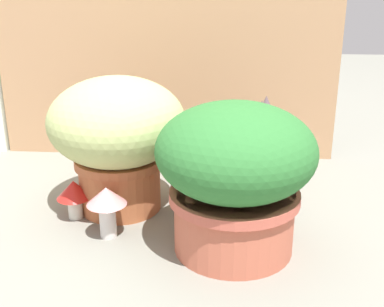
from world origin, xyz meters
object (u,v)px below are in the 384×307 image
object	(u,v)px
cat	(232,154)
mushroom_ornament_pink	(107,202)
grass_planter	(117,134)
leafy_planter	(235,173)
mushroom_ornament_red	(74,193)

from	to	relation	value
cat	mushroom_ornament_pink	bearing A→B (deg)	-135.27
grass_planter	leafy_planter	xyz separation A→B (m)	(0.33, -0.21, -0.02)
grass_planter	mushroom_ornament_pink	xyz separation A→B (m)	(0.00, -0.17, -0.13)
mushroom_ornament_red	grass_planter	bearing A→B (deg)	33.38
leafy_planter	mushroom_ornament_red	distance (m)	0.48
cat	mushroom_ornament_red	world-z (taller)	cat
leafy_planter	cat	bearing A→B (deg)	90.89
leafy_planter	mushroom_ornament_red	size ratio (longest dim) A/B	3.40
leafy_planter	mushroom_ornament_pink	distance (m)	0.34
mushroom_ornament_red	mushroom_ornament_pink	world-z (taller)	mushroom_ornament_pink
leafy_planter	mushroom_ornament_pink	xyz separation A→B (m)	(-0.32, 0.03, -0.11)
grass_planter	mushroom_ornament_pink	size ratio (longest dim) A/B	2.78
mushroom_ornament_red	mushroom_ornament_pink	distance (m)	0.15
leafy_planter	mushroom_ornament_red	bearing A→B (deg)	163.41
grass_planter	cat	xyz separation A→B (m)	(0.32, 0.14, -0.10)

